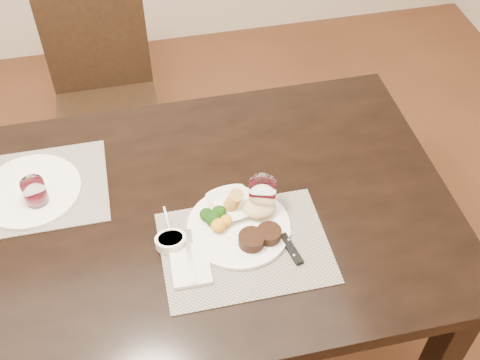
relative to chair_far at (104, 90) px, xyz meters
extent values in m
plane|color=#442516|center=(0.00, -0.93, -0.50)|extent=(4.50, 4.50, 0.00)
cube|color=black|center=(0.00, -0.93, 0.22)|extent=(2.00, 1.00, 0.05)
cube|color=black|center=(0.92, -1.35, -0.15)|extent=(0.08, 0.08, 0.70)
cube|color=black|center=(0.92, -0.51, -0.15)|extent=(0.08, 0.08, 0.70)
cube|color=black|center=(0.00, -0.08, -0.07)|extent=(0.42, 0.42, 0.04)
cube|color=black|center=(-0.18, -0.26, -0.30)|extent=(0.04, 0.04, 0.41)
cube|color=black|center=(0.18, -0.26, -0.30)|extent=(0.04, 0.04, 0.41)
cube|color=black|center=(-0.18, 0.10, -0.30)|extent=(0.04, 0.04, 0.41)
cube|color=black|center=(0.18, 0.10, -0.30)|extent=(0.04, 0.04, 0.41)
cube|color=black|center=(0.00, 0.11, 0.17)|extent=(0.42, 0.04, 0.45)
cube|color=gray|center=(0.35, -1.09, 0.25)|extent=(0.46, 0.34, 0.00)
cube|color=gray|center=(-0.23, -0.75, 0.25)|extent=(0.46, 0.34, 0.00)
cylinder|color=white|center=(0.35, -1.03, 0.26)|extent=(0.29, 0.29, 0.01)
cylinder|color=black|center=(0.37, -1.09, 0.28)|extent=(0.07, 0.07, 0.03)
cylinder|color=black|center=(0.42, -1.08, 0.28)|extent=(0.07, 0.07, 0.03)
ellipsoid|color=tan|center=(0.42, -0.99, 0.28)|extent=(0.10, 0.08, 0.04)
ellipsoid|color=#19470D|center=(0.28, -1.00, 0.28)|extent=(0.05, 0.05, 0.04)
ellipsoid|color=orange|center=(0.29, -1.03, 0.28)|extent=(0.04, 0.04, 0.04)
cube|color=white|center=(0.20, -1.10, 0.26)|extent=(0.11, 0.19, 0.01)
cube|color=silver|center=(0.20, -1.12, 0.27)|extent=(0.02, 0.13, 0.01)
cube|color=silver|center=(0.20, -1.04, 0.27)|extent=(0.02, 0.05, 0.00)
cube|color=silver|center=(0.48, -1.01, 0.25)|extent=(0.05, 0.15, 0.00)
cube|color=black|center=(0.48, -1.13, 0.26)|extent=(0.04, 0.11, 0.01)
imported|color=white|center=(0.34, -0.95, 0.27)|extent=(0.15, 0.15, 0.03)
cylinder|color=#C37F3D|center=(0.34, -0.95, 0.29)|extent=(0.04, 0.05, 0.04)
cylinder|color=white|center=(0.16, -1.04, 0.27)|extent=(0.09, 0.09, 0.03)
cylinder|color=#0C360C|center=(0.16, -1.04, 0.28)|extent=(0.07, 0.07, 0.01)
cube|color=silver|center=(0.16, -0.99, 0.30)|extent=(0.01, 0.06, 0.04)
cylinder|color=white|center=(0.43, -0.97, 0.30)|extent=(0.08, 0.08, 0.11)
cylinder|color=#32040B|center=(0.43, -0.97, 0.26)|extent=(0.07, 0.07, 0.03)
cylinder|color=white|center=(-0.22, -0.76, 0.26)|extent=(0.30, 0.30, 0.01)
cylinder|color=white|center=(-0.20, -0.81, 0.30)|extent=(0.07, 0.07, 0.09)
cylinder|color=#32040B|center=(-0.20, -0.81, 0.26)|extent=(0.06, 0.06, 0.02)
camera|label=1|loc=(0.13, -2.05, 1.59)|focal=45.00mm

